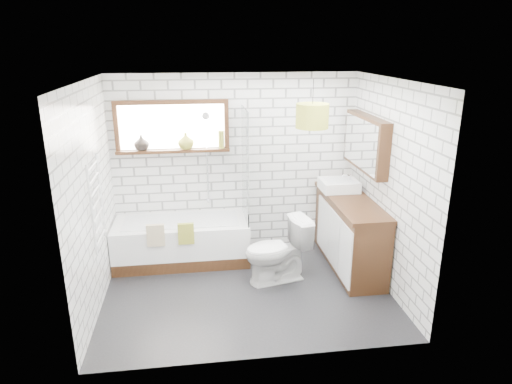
{
  "coord_description": "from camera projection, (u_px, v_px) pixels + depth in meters",
  "views": [
    {
      "loc": [
        -0.56,
        -4.91,
        2.88
      ],
      "look_at": [
        0.15,
        0.25,
        1.17
      ],
      "focal_mm": 32.0,
      "sensor_mm": 36.0,
      "label": 1
    }
  ],
  "objects": [
    {
      "name": "floor",
      "position": [
        247.0,
        289.0,
        5.6
      ],
      "size": [
        3.4,
        2.6,
        0.01
      ],
      "primitive_type": "cube",
      "color": "black",
      "rests_on": "ground"
    },
    {
      "name": "mirror_cabinet",
      "position": [
        366.0,
        143.0,
        5.86
      ],
      "size": [
        0.16,
        1.2,
        0.7
      ],
      "primitive_type": "cube",
      "color": "black",
      "rests_on": "wall_right"
    },
    {
      "name": "towel_beige",
      "position": [
        156.0,
        235.0,
        5.76
      ],
      "size": [
        0.22,
        0.06,
        0.29
      ],
      "primitive_type": "cube",
      "color": "tan",
      "rests_on": "bathtub"
    },
    {
      "name": "ceiling",
      "position": [
        245.0,
        80.0,
        4.81
      ],
      "size": [
        3.4,
        2.6,
        0.01
      ],
      "primitive_type": "cube",
      "color": "white",
      "rests_on": "ground"
    },
    {
      "name": "vase_dark",
      "position": [
        141.0,
        144.0,
        6.1
      ],
      "size": [
        0.25,
        0.25,
        0.21
      ],
      "primitive_type": "imported",
      "rotation": [
        0.0,
        0.0,
        -0.28
      ],
      "color": "black",
      "rests_on": "window"
    },
    {
      "name": "basin",
      "position": [
        339.0,
        185.0,
        6.24
      ],
      "size": [
        0.49,
        0.43,
        0.14
      ],
      "primitive_type": "cube",
      "color": "white",
      "rests_on": "vanity"
    },
    {
      "name": "toilet",
      "position": [
        277.0,
        251.0,
        5.68
      ],
      "size": [
        0.62,
        0.89,
        0.82
      ],
      "primitive_type": "imported",
      "rotation": [
        0.0,
        0.0,
        -1.36
      ],
      "color": "white",
      "rests_on": "floor"
    },
    {
      "name": "vase_olive",
      "position": [
        186.0,
        142.0,
        6.17
      ],
      "size": [
        0.27,
        0.27,
        0.22
      ],
      "primitive_type": "imported",
      "rotation": [
        0.0,
        0.0,
        0.33
      ],
      "color": "olive",
      "rests_on": "window"
    },
    {
      "name": "wall_right",
      "position": [
        388.0,
        186.0,
        5.43
      ],
      "size": [
        0.01,
        2.6,
        2.5
      ],
      "primitive_type": "cube",
      "color": "white",
      "rests_on": "ground"
    },
    {
      "name": "bottle",
      "position": [
        221.0,
        141.0,
        6.23
      ],
      "size": [
        0.1,
        0.1,
        0.24
      ],
      "primitive_type": "cylinder",
      "rotation": [
        0.0,
        0.0,
        -0.43
      ],
      "color": "olive",
      "rests_on": "window"
    },
    {
      "name": "towel_radiator",
      "position": [
        96.0,
        203.0,
        5.01
      ],
      "size": [
        0.06,
        0.52,
        1.0
      ],
      "primitive_type": "cube",
      "color": "white",
      "rests_on": "wall_left"
    },
    {
      "name": "tap",
      "position": [
        350.0,
        180.0,
        6.24
      ],
      "size": [
        0.04,
        0.04,
        0.17
      ],
      "primitive_type": "cylinder",
      "rotation": [
        0.0,
        0.0,
        0.3
      ],
      "color": "silver",
      "rests_on": "vanity"
    },
    {
      "name": "shower_screen",
      "position": [
        245.0,
        165.0,
        6.04
      ],
      "size": [
        0.02,
        0.72,
        1.5
      ],
      "primitive_type": "cube",
      "color": "white",
      "rests_on": "bathtub"
    },
    {
      "name": "shower_riser",
      "position": [
        207.0,
        159.0,
        6.31
      ],
      "size": [
        0.02,
        0.02,
        1.3
      ],
      "primitive_type": "cylinder",
      "color": "silver",
      "rests_on": "wall_back"
    },
    {
      "name": "wall_back",
      "position": [
        236.0,
        164.0,
        6.43
      ],
      "size": [
        3.4,
        0.01,
        2.5
      ],
      "primitive_type": "cube",
      "color": "white",
      "rests_on": "ground"
    },
    {
      "name": "pendant",
      "position": [
        312.0,
        116.0,
        5.08
      ],
      "size": [
        0.37,
        0.37,
        0.27
      ],
      "primitive_type": "cylinder",
      "color": "olive",
      "rests_on": "ceiling"
    },
    {
      "name": "bathtub",
      "position": [
        182.0,
        241.0,
        6.25
      ],
      "size": [
        1.8,
        0.79,
        0.58
      ],
      "primitive_type": "cube",
      "color": "white",
      "rests_on": "floor"
    },
    {
      "name": "towel_green",
      "position": [
        186.0,
        234.0,
        5.81
      ],
      "size": [
        0.2,
        0.06,
        0.28
      ],
      "primitive_type": "cube",
      "color": "olive",
      "rests_on": "bathtub"
    },
    {
      "name": "wall_left",
      "position": [
        92.0,
        199.0,
        4.99
      ],
      "size": [
        0.01,
        2.6,
        2.5
      ],
      "primitive_type": "cube",
      "color": "white",
      "rests_on": "ground"
    },
    {
      "name": "vanity",
      "position": [
        349.0,
        232.0,
        6.07
      ],
      "size": [
        0.53,
        1.66,
        0.95
      ],
      "primitive_type": "cube",
      "color": "black",
      "rests_on": "floor"
    },
    {
      "name": "window",
      "position": [
        172.0,
        127.0,
        6.11
      ],
      "size": [
        1.52,
        0.16,
        0.68
      ],
      "primitive_type": "cube",
      "color": "black",
      "rests_on": "wall_back"
    },
    {
      "name": "wall_front",
      "position": [
        264.0,
        239.0,
        3.98
      ],
      "size": [
        3.4,
        0.01,
        2.5
      ],
      "primitive_type": "cube",
      "color": "white",
      "rests_on": "ground"
    }
  ]
}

